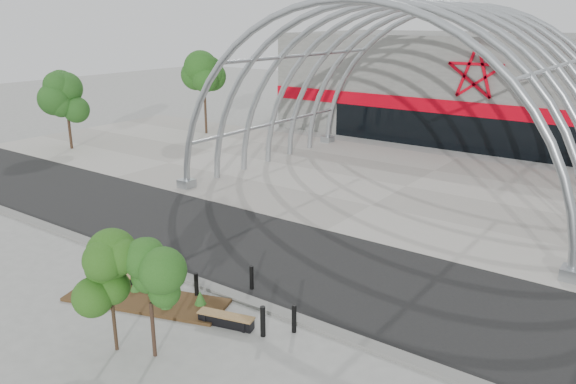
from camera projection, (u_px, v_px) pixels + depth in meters
The scene contains 18 objects.
ground at pixel (222, 288), 20.06m from camera, with size 140.00×140.00×0.00m, color gray.
road at pixel (281, 256), 22.77m from camera, with size 140.00×7.00×0.02m, color black.
forecourt at pixel (406, 187), 32.04m from camera, with size 60.00×17.00×0.04m, color #9F9990.
kerb at pixel (218, 289), 19.85m from camera, with size 60.00×0.50×0.12m, color slate.
arena_building at pixel (504, 86), 44.73m from camera, with size 34.00×15.24×8.00m.
vault_canopy at pixel (406, 187), 32.04m from camera, with size 20.80×15.80×20.36m.
planting_bed at pixel (144, 297), 19.14m from camera, with size 5.87×3.42×0.59m.
street_tree_0 at pixel (109, 276), 15.67m from camera, with size 1.43×1.43×3.26m.
street_tree_1 at pixel (149, 280), 15.36m from camera, with size 1.40×1.40×3.31m.
bench_0 at pixel (133, 281), 20.21m from camera, with size 1.94×0.72×0.40m.
bench_1 at pixel (226, 320), 17.58m from camera, with size 1.90×0.87×0.39m.
bollard_0 at pixel (126, 267), 20.64m from camera, with size 0.15×0.15×0.96m, color black.
bollard_1 at pixel (196, 286), 19.25m from camera, with size 0.15×0.15×0.92m, color black.
bollard_2 at pixel (252, 278), 19.86m from camera, with size 0.14×0.14×0.90m, color black.
bollard_3 at pixel (294, 319), 17.14m from camera, with size 0.15×0.15×0.92m, color black.
bollard_4 at pixel (263, 321), 16.91m from camera, with size 0.16×0.16×1.00m, color black.
bg_tree_0 at pixel (204, 77), 45.34m from camera, with size 3.00×3.00×6.45m.
bg_tree_2 at pixel (66, 96), 40.09m from camera, with size 2.55×2.55×5.38m.
Camera 1 is at (12.54, -13.30, 9.27)m, focal length 35.00 mm.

